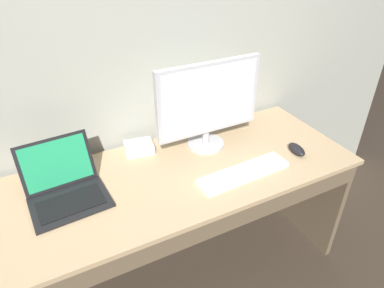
{
  "coord_description": "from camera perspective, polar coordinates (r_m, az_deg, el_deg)",
  "views": [
    {
      "loc": [
        -0.51,
        -1.21,
        1.75
      ],
      "look_at": [
        0.11,
        0.0,
        0.88
      ],
      "focal_mm": 32.24,
      "sensor_mm": 36.0,
      "label": 1
    }
  ],
  "objects": [
    {
      "name": "wired_keyboard",
      "position": [
        1.66,
        8.53,
        -4.74
      ],
      "size": [
        0.47,
        0.14,
        0.03
      ],
      "color": "white",
      "rests_on": "desk"
    },
    {
      "name": "computer_mouse",
      "position": [
        1.88,
        16.93,
        -0.84
      ],
      "size": [
        0.07,
        0.13,
        0.04
      ],
      "primitive_type": "ellipsoid",
      "rotation": [
        0.0,
        0.0,
        -0.13
      ],
      "color": "black",
      "rests_on": "desk"
    },
    {
      "name": "desk",
      "position": [
        1.77,
        -2.86,
        -10.18
      ],
      "size": [
        1.84,
        0.69,
        0.74
      ],
      "color": "tan",
      "rests_on": "ground"
    },
    {
      "name": "back_wall",
      "position": [
        1.74,
        -9.63,
        18.23
      ],
      "size": [
        3.88,
        0.04,
        2.66
      ],
      "primitive_type": "cube",
      "color": "#9EA093",
      "rests_on": "ground"
    },
    {
      "name": "external_drive_box",
      "position": [
        1.83,
        -8.76,
        -0.56
      ],
      "size": [
        0.17,
        0.15,
        0.04
      ],
      "primitive_type": "cube",
      "rotation": [
        0.0,
        0.0,
        -0.17
      ],
      "color": "silver",
      "rests_on": "desk"
    },
    {
      "name": "external_monitor",
      "position": [
        1.73,
        2.73,
        6.89
      ],
      "size": [
        0.56,
        0.2,
        0.47
      ],
      "color": "#B7B7BC",
      "rests_on": "desk"
    },
    {
      "name": "laptop_black",
      "position": [
        1.61,
        -20.4,
        -6.32
      ],
      "size": [
        0.34,
        0.35,
        0.22
      ],
      "color": "black",
      "rests_on": "desk"
    },
    {
      "name": "ground_plane",
      "position": [
        2.19,
        -2.69,
        -20.39
      ],
      "size": [
        14.0,
        14.0,
        0.0
      ],
      "primitive_type": "plane",
      "color": "#382D23"
    }
  ]
}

